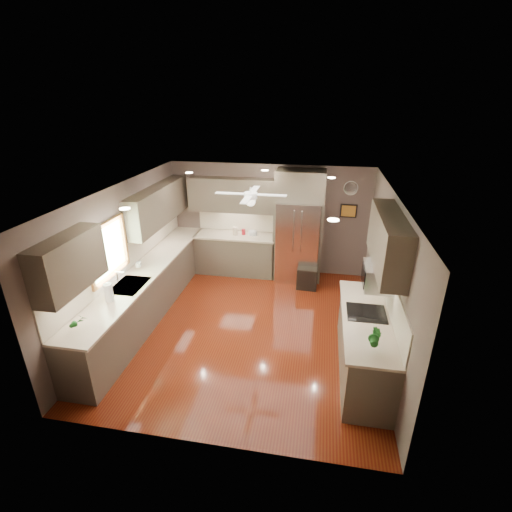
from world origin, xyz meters
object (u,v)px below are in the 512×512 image
(canister_c, at_px, (235,231))
(soap_bottle, at_px, (139,264))
(potted_plant_right, at_px, (375,337))
(canister_d, at_px, (244,232))
(potted_plant_left, at_px, (79,321))
(paper_towel, at_px, (109,293))
(microwave, at_px, (378,276))
(stool, at_px, (307,277))
(bowl, at_px, (252,235))
(refrigerator, at_px, (298,229))

(canister_c, height_order, soap_bottle, canister_c)
(potted_plant_right, bearing_deg, canister_d, 123.32)
(potted_plant_left, bearing_deg, paper_towel, 91.39)
(canister_d, height_order, microwave, microwave)
(canister_c, distance_m, canister_d, 0.20)
(canister_c, bearing_deg, soap_bottle, -123.12)
(canister_d, relative_size, paper_towel, 0.40)
(stool, bearing_deg, paper_towel, -136.63)
(bowl, bearing_deg, stool, -19.47)
(canister_c, bearing_deg, potted_plant_left, -106.99)
(soap_bottle, bearing_deg, microwave, -9.68)
(potted_plant_left, distance_m, microwave, 4.19)
(soap_bottle, height_order, microwave, microwave)
(canister_c, distance_m, microwave, 3.91)
(stool, bearing_deg, bowl, 160.53)
(soap_bottle, bearing_deg, canister_d, 54.18)
(refrigerator, bearing_deg, bowl, 177.49)
(bowl, relative_size, microwave, 0.39)
(bowl, relative_size, paper_towel, 0.66)
(canister_d, relative_size, potted_plant_right, 0.42)
(stool, bearing_deg, potted_plant_right, -73.59)
(canister_c, relative_size, stool, 0.38)
(bowl, bearing_deg, potted_plant_right, -58.71)
(potted_plant_left, xyz_separation_m, microwave, (3.98, 1.26, 0.40))
(potted_plant_right, distance_m, stool, 3.50)
(bowl, bearing_deg, paper_towel, -116.85)
(microwave, bearing_deg, paper_towel, -173.12)
(bowl, height_order, microwave, microwave)
(potted_plant_left, relative_size, stool, 0.57)
(potted_plant_left, bearing_deg, stool, 50.63)
(bowl, bearing_deg, potted_plant_left, -111.95)
(canister_d, bearing_deg, microwave, -47.38)
(potted_plant_right, xyz_separation_m, refrigerator, (-1.23, 3.67, 0.09))
(canister_c, relative_size, refrigerator, 0.08)
(canister_c, distance_m, paper_towel, 3.45)
(microwave, bearing_deg, stool, 114.79)
(canister_d, bearing_deg, potted_plant_left, -109.11)
(refrigerator, height_order, microwave, refrigerator)
(potted_plant_left, bearing_deg, canister_d, 70.89)
(soap_bottle, distance_m, potted_plant_left, 1.96)
(canister_d, xyz_separation_m, potted_plant_right, (2.47, -3.76, 0.10))
(canister_c, bearing_deg, microwave, -44.78)
(soap_bottle, xyz_separation_m, stool, (3.03, 1.60, -0.79))
(canister_c, height_order, canister_d, canister_c)
(canister_c, height_order, potted_plant_left, potted_plant_left)
(refrigerator, xyz_separation_m, paper_towel, (-2.67, -3.19, -0.11))
(refrigerator, bearing_deg, soap_bottle, -143.94)
(canister_c, bearing_deg, canister_d, 17.99)
(canister_d, bearing_deg, canister_c, -162.01)
(potted_plant_right, relative_size, refrigerator, 0.13)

